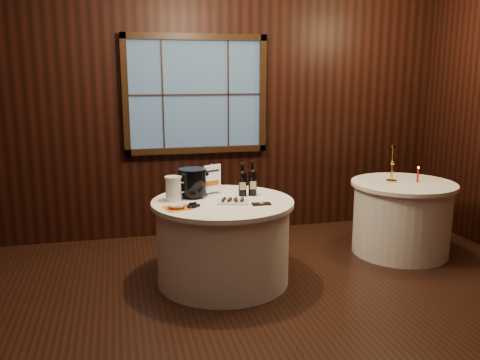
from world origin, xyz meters
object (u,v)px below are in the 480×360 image
object	(u,v)px
chocolate_plate	(233,201)
cracker_bowl	(177,206)
port_bottle_left	(242,182)
port_bottle_right	(253,180)
side_table	(401,217)
brass_candlestick	(392,168)
red_candle	(418,176)
main_table	(223,241)
glass_pitcher	(174,188)
ice_bucket	(193,182)
sign_stand	(212,184)
chocolate_box	(261,204)
grape_bunch	(194,205)

from	to	relation	value
chocolate_plate	cracker_bowl	size ratio (longest dim) A/B	2.16
cracker_bowl	chocolate_plate	bearing A→B (deg)	8.51
port_bottle_left	cracker_bowl	xyz separation A→B (m)	(-0.65, -0.30, -0.11)
port_bottle_right	cracker_bowl	distance (m)	0.81
side_table	brass_candlestick	size ratio (longest dim) A/B	2.71
side_table	chocolate_plate	world-z (taller)	chocolate_plate
port_bottle_right	red_candle	world-z (taller)	port_bottle_right
main_table	glass_pitcher	xyz separation A→B (m)	(-0.43, 0.11, 0.49)
ice_bucket	cracker_bowl	xyz separation A→B (m)	(-0.19, -0.36, -0.12)
sign_stand	chocolate_plate	bearing A→B (deg)	-94.34
red_candle	glass_pitcher	bearing A→B (deg)	-176.21
ice_bucket	brass_candlestick	bearing A→B (deg)	4.47
cracker_bowl	red_candle	xyz separation A→B (m)	(2.58, 0.45, 0.04)
chocolate_box	glass_pitcher	world-z (taller)	glass_pitcher
port_bottle_right	ice_bucket	bearing A→B (deg)	-178.73
ice_bucket	cracker_bowl	bearing A→B (deg)	-118.01
chocolate_plate	brass_candlestick	world-z (taller)	brass_candlestick
port_bottle_right	chocolate_plate	distance (m)	0.35
chocolate_box	side_table	bearing A→B (deg)	21.03
cracker_bowl	chocolate_box	bearing A→B (deg)	-3.84
red_candle	cracker_bowl	bearing A→B (deg)	-169.99
main_table	sign_stand	distance (m)	0.54
chocolate_box	red_candle	xyz separation A→B (m)	(1.85, 0.50, 0.06)
cracker_bowl	red_candle	size ratio (longest dim) A/B	0.88
side_table	chocolate_plate	size ratio (longest dim) A/B	3.46
sign_stand	ice_bucket	xyz separation A→B (m)	(-0.19, -0.06, 0.04)
port_bottle_right	grape_bunch	bearing A→B (deg)	-144.74
ice_bucket	brass_candlestick	size ratio (longest dim) A/B	0.67
side_table	brass_candlestick	xyz separation A→B (m)	(-0.12, 0.05, 0.53)
port_bottle_right	main_table	bearing A→B (deg)	-151.14
port_bottle_right	chocolate_box	bearing A→B (deg)	-84.62
grape_bunch	sign_stand	bearing A→B (deg)	61.04
port_bottle_left	glass_pitcher	xyz separation A→B (m)	(-0.64, -0.02, -0.02)
side_table	ice_bucket	size ratio (longest dim) A/B	4.06
chocolate_plate	grape_bunch	world-z (taller)	grape_bunch
red_candle	brass_candlestick	bearing A→B (deg)	164.74
chocolate_box	cracker_bowl	distance (m)	0.73
port_bottle_left	glass_pitcher	size ratio (longest dim) A/B	1.42
main_table	brass_candlestick	xyz separation A→B (m)	(1.88, 0.35, 0.53)
port_bottle_right	brass_candlestick	xyz separation A→B (m)	(1.57, 0.23, 0.00)
glass_pitcher	side_table	bearing A→B (deg)	2.49
port_bottle_right	brass_candlestick	bearing A→B (deg)	16.02
grape_bunch	red_candle	distance (m)	2.48
chocolate_plate	brass_candlestick	size ratio (longest dim) A/B	0.78
side_table	brass_candlestick	bearing A→B (deg)	158.01
red_candle	grape_bunch	bearing A→B (deg)	-169.07
ice_bucket	glass_pitcher	xyz separation A→B (m)	(-0.19, -0.08, -0.03)
side_table	port_bottle_left	size ratio (longest dim) A/B	3.46
chocolate_plate	glass_pitcher	xyz separation A→B (m)	(-0.50, 0.21, 0.10)
main_table	chocolate_plate	world-z (taller)	chocolate_plate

